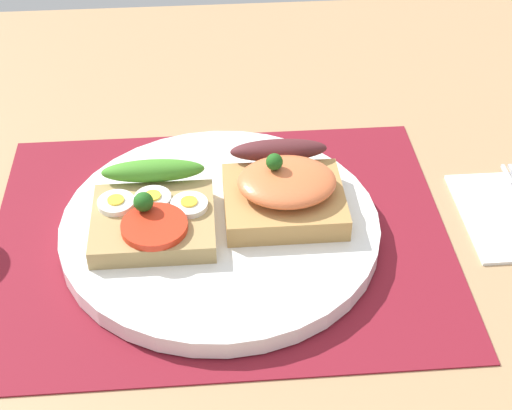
# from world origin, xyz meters

# --- Properties ---
(ground_plane) EXTENTS (1.20, 0.90, 0.03)m
(ground_plane) POSITION_xyz_m (0.00, 0.00, -0.02)
(ground_plane) COLOR tan
(placemat) EXTENTS (0.38, 0.30, 0.00)m
(placemat) POSITION_xyz_m (0.00, 0.00, 0.00)
(placemat) COLOR maroon
(placemat) RESTS_ON ground_plane
(plate) EXTENTS (0.27, 0.27, 0.02)m
(plate) POSITION_xyz_m (0.00, 0.00, 0.01)
(plate) COLOR white
(plate) RESTS_ON placemat
(sandwich_egg_tomato) EXTENTS (0.10, 0.10, 0.04)m
(sandwich_egg_tomato) POSITION_xyz_m (-0.05, -0.00, 0.03)
(sandwich_egg_tomato) COLOR tan
(sandwich_egg_tomato) RESTS_ON plate
(sandwich_salmon) EXTENTS (0.10, 0.10, 0.05)m
(sandwich_salmon) POSITION_xyz_m (0.05, 0.01, 0.04)
(sandwich_salmon) COLOR #B7884B
(sandwich_salmon) RESTS_ON plate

